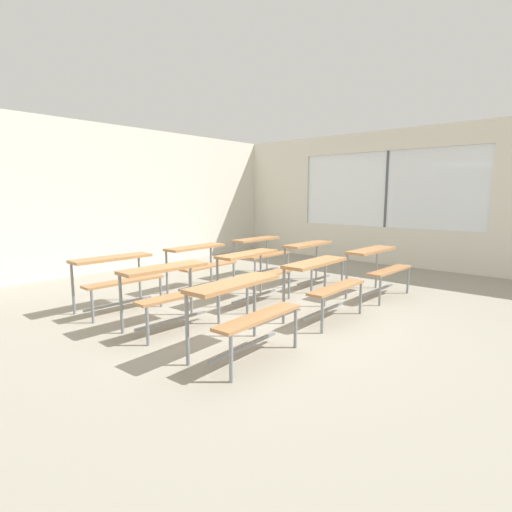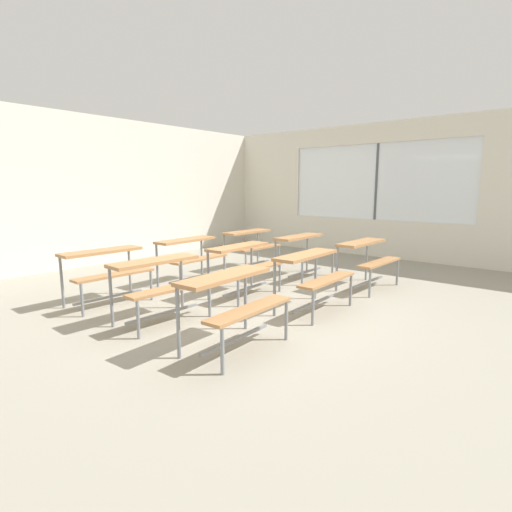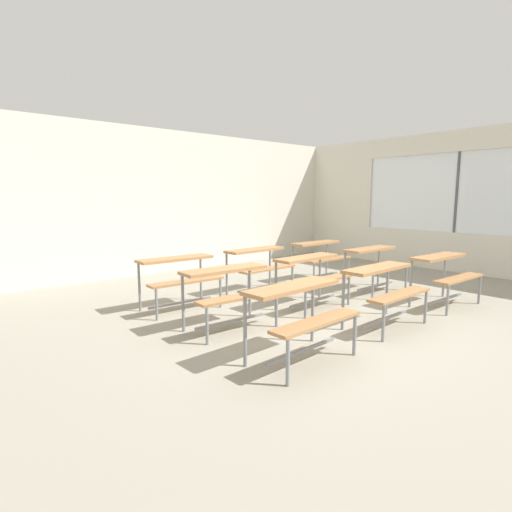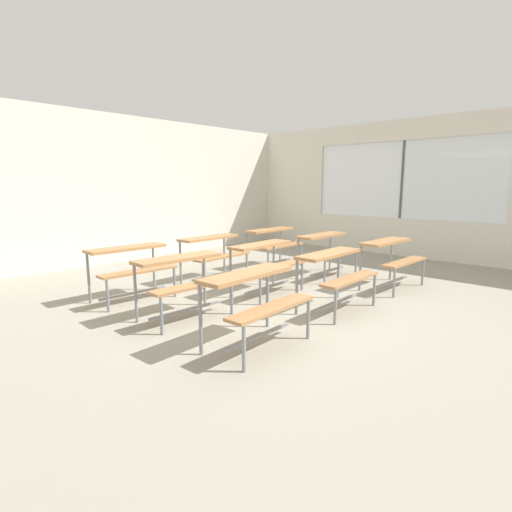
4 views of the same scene
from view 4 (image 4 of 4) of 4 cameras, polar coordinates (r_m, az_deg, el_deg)
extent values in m
cube|color=gray|center=(5.29, 2.14, -7.72)|extent=(10.00, 9.00, 0.05)
cube|color=silver|center=(8.68, -21.08, 8.85)|extent=(10.00, 0.12, 3.00)
cube|color=silver|center=(9.47, 22.48, 2.28)|extent=(0.12, 9.00, 0.85)
cube|color=silver|center=(9.47, 23.49, 16.50)|extent=(0.12, 9.00, 0.45)
cube|color=silver|center=(11.15, 5.40, 10.65)|extent=(0.12, 1.90, 1.70)
cube|color=white|center=(9.59, 20.18, 10.17)|extent=(0.02, 4.20, 1.70)
cube|color=#4C5156|center=(9.59, 20.18, 10.17)|extent=(0.06, 0.05, 1.70)
cube|color=#A87547|center=(3.97, -1.31, -2.63)|extent=(1.11, 0.37, 0.04)
cube|color=#A87547|center=(3.84, 2.29, -7.39)|extent=(1.11, 0.27, 0.03)
cylinder|color=gray|center=(3.83, -7.94, -8.83)|extent=(0.04, 0.04, 0.72)
cylinder|color=gray|center=(4.52, 1.63, -5.76)|extent=(0.04, 0.04, 0.72)
cylinder|color=gray|center=(3.51, -1.75, -12.99)|extent=(0.04, 0.04, 0.44)
cylinder|color=gray|center=(4.25, 7.47, -8.85)|extent=(0.04, 0.04, 0.44)
cube|color=gray|center=(4.07, 0.22, -11.47)|extent=(1.00, 0.08, 0.03)
cube|color=#A87547|center=(5.22, 10.38, 0.30)|extent=(1.11, 0.35, 0.04)
cube|color=#A87547|center=(5.12, 13.33, -3.20)|extent=(1.11, 0.25, 0.03)
cylinder|color=gray|center=(4.96, 5.83, -4.35)|extent=(0.04, 0.04, 0.72)
cylinder|color=gray|center=(5.78, 11.68, -2.43)|extent=(0.04, 0.04, 0.72)
cylinder|color=gray|center=(4.71, 11.25, -7.06)|extent=(0.04, 0.04, 0.44)
cylinder|color=gray|center=(5.56, 16.53, -4.61)|extent=(0.04, 0.04, 0.44)
cube|color=gray|center=(5.29, 11.46, -6.51)|extent=(1.00, 0.06, 0.03)
cube|color=#A87547|center=(6.56, 18.07, 1.97)|extent=(1.11, 0.35, 0.04)
cube|color=#A87547|center=(6.47, 20.46, -0.80)|extent=(1.11, 0.25, 0.03)
cylinder|color=gray|center=(6.25, 14.67, -1.60)|extent=(0.04, 0.04, 0.72)
cylinder|color=gray|center=(7.12, 18.72, -0.39)|extent=(0.04, 0.04, 0.72)
cylinder|color=gray|center=(6.03, 19.13, -3.62)|extent=(0.04, 0.04, 0.44)
cylinder|color=gray|center=(6.93, 22.74, -2.11)|extent=(0.04, 0.04, 0.44)
cube|color=gray|center=(6.61, 18.85, -3.49)|extent=(1.00, 0.06, 0.03)
cube|color=#A87547|center=(4.91, -11.12, -0.33)|extent=(1.11, 0.36, 0.04)
cube|color=#A87547|center=(4.71, -8.85, -4.19)|extent=(1.11, 0.26, 0.03)
cylinder|color=gray|center=(4.86, -16.83, -5.04)|extent=(0.04, 0.04, 0.72)
cylinder|color=gray|center=(5.38, -7.38, -3.23)|extent=(0.04, 0.04, 0.72)
cylinder|color=gray|center=(4.44, -13.37, -8.22)|extent=(0.04, 0.04, 0.44)
cylinder|color=gray|center=(5.00, -3.50, -5.86)|extent=(0.04, 0.04, 0.44)
cube|color=gray|center=(4.95, -9.97, -7.63)|extent=(1.00, 0.07, 0.03)
cube|color=#A87547|center=(5.90, 0.66, 1.61)|extent=(1.11, 0.37, 0.04)
cube|color=#A87547|center=(5.75, 3.10, -1.46)|extent=(1.11, 0.27, 0.03)
cylinder|color=gray|center=(5.69, -3.66, -2.42)|extent=(0.04, 0.04, 0.72)
cylinder|color=gray|center=(6.43, 2.55, -0.94)|extent=(0.04, 0.04, 0.72)
cylinder|color=gray|center=(5.37, 0.59, -4.71)|extent=(0.04, 0.04, 0.44)
cylinder|color=gray|center=(6.15, 6.59, -2.86)|extent=(0.04, 0.04, 0.44)
cube|color=gray|center=(5.94, 1.69, -4.45)|extent=(1.00, 0.08, 0.03)
cube|color=#A87547|center=(7.10, 9.39, 2.93)|extent=(1.10, 0.32, 0.04)
cube|color=#A87547|center=(6.97, 11.50, 0.40)|extent=(1.10, 0.22, 0.03)
cylinder|color=gray|center=(6.84, 5.99, -0.32)|extent=(0.04, 0.04, 0.72)
cylinder|color=gray|center=(7.65, 10.54, 0.68)|extent=(0.04, 0.04, 0.72)
cylinder|color=gray|center=(6.55, 9.79, -2.12)|extent=(0.04, 0.04, 0.44)
cylinder|color=gray|center=(7.39, 14.08, -0.88)|extent=(0.04, 0.04, 0.44)
cube|color=gray|center=(7.13, 10.18, -2.12)|extent=(1.00, 0.03, 0.03)
cube|color=#A87547|center=(5.87, -18.03, 1.06)|extent=(1.11, 0.35, 0.04)
cube|color=#A87547|center=(5.64, -16.37, -2.09)|extent=(1.11, 0.25, 0.03)
cylinder|color=gray|center=(5.86, -22.81, -2.84)|extent=(0.04, 0.04, 0.72)
cylinder|color=gray|center=(6.29, -14.40, -1.50)|extent=(0.04, 0.04, 0.72)
cylinder|color=gray|center=(5.40, -20.44, -5.28)|extent=(0.04, 0.04, 0.44)
cylinder|color=gray|center=(5.87, -11.57, -3.63)|extent=(0.04, 0.04, 0.44)
cube|color=gray|center=(5.88, -17.06, -5.06)|extent=(1.00, 0.06, 0.03)
cube|color=#A87547|center=(6.73, -6.78, 2.60)|extent=(1.11, 0.37, 0.04)
cube|color=#A87547|center=(6.54, -4.83, -0.06)|extent=(1.11, 0.27, 0.03)
cylinder|color=gray|center=(6.57, -10.75, -0.87)|extent=(0.04, 0.04, 0.72)
cylinder|color=gray|center=(7.23, -4.56, 0.27)|extent=(0.04, 0.04, 0.72)
cylinder|color=gray|center=(6.19, -7.51, -2.79)|extent=(0.04, 0.04, 0.44)
cylinder|color=gray|center=(6.88, -1.31, -1.39)|extent=(0.04, 0.04, 0.44)
cube|color=gray|center=(6.74, -5.86, -2.73)|extent=(1.00, 0.08, 0.03)
cube|color=#A87547|center=(7.83, 1.94, 3.73)|extent=(1.10, 0.32, 0.04)
cube|color=#A87547|center=(7.66, 3.72, 1.45)|extent=(1.10, 0.22, 0.03)
cylinder|color=gray|center=(7.61, -1.36, 0.81)|extent=(0.04, 0.04, 0.72)
cylinder|color=gray|center=(8.35, 3.47, 1.62)|extent=(0.04, 0.04, 0.72)
cylinder|color=gray|center=(7.27, 1.73, -0.77)|extent=(0.04, 0.04, 0.44)
cylinder|color=gray|center=(8.03, 6.47, 0.22)|extent=(0.04, 0.04, 0.44)
cube|color=gray|center=(7.84, 2.68, -0.86)|extent=(1.00, 0.03, 0.03)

